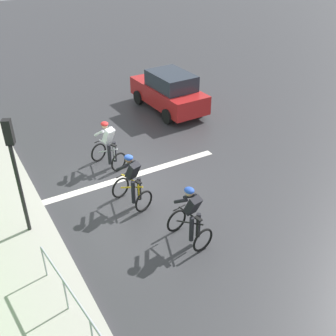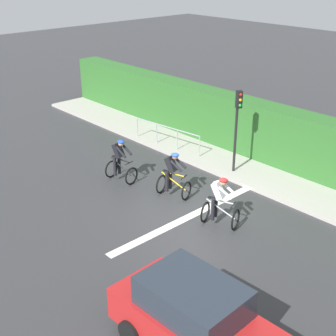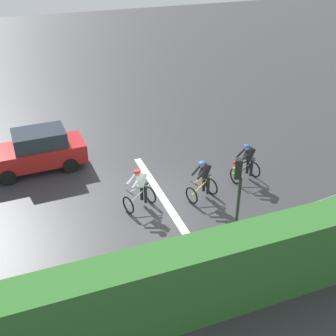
{
  "view_description": "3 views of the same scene",
  "coord_description": "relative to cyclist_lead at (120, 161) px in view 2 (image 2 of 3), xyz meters",
  "views": [
    {
      "loc": [
        4.35,
        10.01,
        7.22
      ],
      "look_at": [
        -0.82,
        1.19,
        0.93
      ],
      "focal_mm": 42.44,
      "sensor_mm": 36.0,
      "label": 1
    },
    {
      "loc": [
        -9.79,
        -9.59,
        7.84
      ],
      "look_at": [
        0.11,
        1.1,
        1.18
      ],
      "focal_mm": 50.35,
      "sensor_mm": 36.0,
      "label": 2
    },
    {
      "loc": [
        12.55,
        -4.91,
        9.3
      ],
      "look_at": [
        -0.89,
        0.21,
        0.85
      ],
      "focal_mm": 45.12,
      "sensor_mm": 36.0,
      "label": 3
    }
  ],
  "objects": [
    {
      "name": "road_marking_stop_line",
      "position": [
        0.21,
        -3.67,
        -0.79
      ],
      "size": [
        7.0,
        0.3,
        0.01
      ],
      "primitive_type": "cube",
      "color": "silver",
      "rests_on": "ground"
    },
    {
      "name": "pedestrian_railing_kerbside",
      "position": [
        3.47,
        1.19,
        -0.01
      ],
      "size": [
        0.44,
        3.61,
        1.03
      ],
      "color": "#999EA3",
      "rests_on": "ground"
    },
    {
      "name": "cyclist_mid",
      "position": [
        0.31,
        -4.66,
        0.0
      ],
      "size": [
        1.0,
        1.25,
        1.66
      ],
      "color": "black",
      "rests_on": "ground"
    },
    {
      "name": "sidewalk_kerb",
      "position": [
        4.37,
        -1.39,
        -0.74
      ],
      "size": [
        2.8,
        23.23,
        0.12
      ],
      "primitive_type": "cube",
      "color": "#ADA89E",
      "rests_on": "ground"
    },
    {
      "name": "cyclist_second",
      "position": [
        0.59,
        -2.24,
        0.0
      ],
      "size": [
        0.96,
        1.23,
        1.66
      ],
      "color": "black",
      "rests_on": "ground"
    },
    {
      "name": "car_red",
      "position": [
        -4.0,
        -7.89,
        0.08
      ],
      "size": [
        1.98,
        4.15,
        1.76
      ],
      "color": "#B21E1E",
      "rests_on": "ground"
    },
    {
      "name": "traffic_light_near_crossing",
      "position": [
        3.58,
        -2.55,
        1.43
      ],
      "size": [
        0.27,
        0.3,
        3.34
      ],
      "color": "black",
      "rests_on": "ground"
    },
    {
      "name": "stone_wall_low",
      "position": [
        5.27,
        -1.39,
        -0.5
      ],
      "size": [
        0.44,
        23.23,
        0.59
      ],
      "primitive_type": "cube",
      "color": "gray",
      "rests_on": "ground"
    },
    {
      "name": "cyclist_lead",
      "position": [
        0.0,
        0.0,
        0.0
      ],
      "size": [
        0.85,
        1.18,
        1.66
      ],
      "color": "black",
      "rests_on": "ground"
    },
    {
      "name": "hedge_wall",
      "position": [
        5.57,
        -1.39,
        0.38
      ],
      "size": [
        1.1,
        23.23,
        2.36
      ],
      "primitive_type": "cube",
      "color": "#2D6628",
      "rests_on": "ground"
    },
    {
      "name": "ground_plane",
      "position": [
        0.21,
        -3.39,
        -0.8
      ],
      "size": [
        80.0,
        80.0,
        0.0
      ],
      "primitive_type": "plane",
      "color": "#333335"
    }
  ]
}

